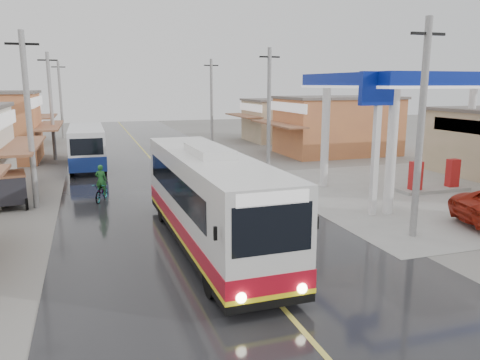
# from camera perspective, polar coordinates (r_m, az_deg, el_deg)

# --- Properties ---
(ground) EXTENTS (120.00, 120.00, 0.00)m
(ground) POSITION_cam_1_polar(r_m,az_deg,el_deg) (15.86, -0.33, -9.37)
(ground) COLOR slate
(ground) RESTS_ON ground
(road) EXTENTS (12.00, 90.00, 0.02)m
(road) POSITION_cam_1_polar(r_m,az_deg,el_deg) (30.00, -9.09, 0.58)
(road) COLOR black
(road) RESTS_ON ground
(centre_line) EXTENTS (0.15, 90.00, 0.01)m
(centre_line) POSITION_cam_1_polar(r_m,az_deg,el_deg) (29.99, -9.09, 0.61)
(centre_line) COLOR #D8CC4C
(centre_line) RESTS_ON road
(shopfronts_right) EXTENTS (11.00, 44.00, 4.80)m
(shopfronts_right) POSITION_cam_1_polar(r_m,az_deg,el_deg) (33.08, 18.42, 1.14)
(shopfronts_right) COLOR beige
(shopfronts_right) RESTS_ON ground
(utility_poles_left) EXTENTS (1.60, 50.00, 8.00)m
(utility_poles_left) POSITION_cam_1_polar(r_m,az_deg,el_deg) (30.74, -22.38, 0.09)
(utility_poles_left) COLOR gray
(utility_poles_left) RESTS_ON ground
(utility_poles_right) EXTENTS (1.60, 36.00, 8.00)m
(utility_poles_right) POSITION_cam_1_polar(r_m,az_deg,el_deg) (31.81, 3.46, 1.32)
(utility_poles_right) COLOR gray
(utility_poles_right) RESTS_ON ground
(coach_bus) EXTENTS (2.77, 11.49, 3.57)m
(coach_bus) POSITION_cam_1_polar(r_m,az_deg,el_deg) (16.46, -3.82, -2.32)
(coach_bus) COLOR silver
(coach_bus) RESTS_ON road
(second_bus) EXTENTS (2.27, 8.37, 2.77)m
(second_bus) POSITION_cam_1_polar(r_m,az_deg,el_deg) (33.90, -18.17, 3.96)
(second_bus) COLOR silver
(second_bus) RESTS_ON road
(cyclist) EXTENTS (1.13, 1.82, 1.85)m
(cyclist) POSITION_cam_1_polar(r_m,az_deg,el_deg) (23.98, -16.53, -1.07)
(cyclist) COLOR black
(cyclist) RESTS_ON ground
(tricycle_near) EXTENTS (1.71, 2.16, 1.64)m
(tricycle_near) POSITION_cam_1_polar(r_m,az_deg,el_deg) (24.29, -26.18, -0.84)
(tricycle_near) COLOR #26262D
(tricycle_near) RESTS_ON ground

